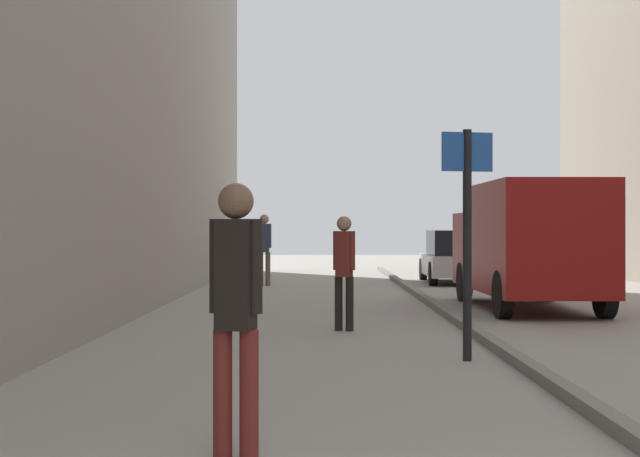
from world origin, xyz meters
name	(u,v)px	position (x,y,z in m)	size (l,w,h in m)	color
ground_plane	(361,327)	(0.00, 12.00, 0.00)	(80.00, 80.00, 0.00)	gray
kerb_strip	(465,323)	(1.58, 12.00, 0.06)	(0.16, 40.00, 0.12)	slate
pedestrian_main_foreground	(239,300)	(-1.11, 3.83, 1.02)	(0.35, 0.24, 1.77)	maroon
pedestrian_mid_block	(267,245)	(-2.03, 22.38, 1.08)	(0.37, 0.24, 1.87)	brown
pedestrian_far_crossing	(347,265)	(-0.22, 11.47, 0.96)	(0.32, 0.24, 1.67)	black
delivery_van	(531,242)	(3.27, 15.17, 1.24)	(1.99, 5.38, 2.31)	maroon
parked_car	(460,257)	(3.24, 23.79, 0.71)	(1.91, 4.23, 1.45)	#B7B7BC
street_sign_post	(470,223)	(1.08, 8.35, 1.55)	(0.59, 0.16, 2.60)	black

